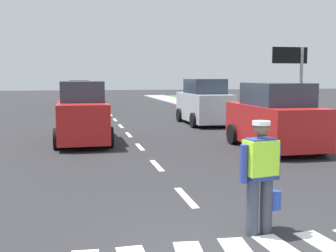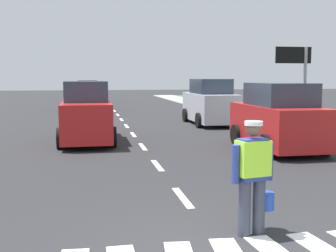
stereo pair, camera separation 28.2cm
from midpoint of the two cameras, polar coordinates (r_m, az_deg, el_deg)
name	(u,v)px [view 1 (the left image)]	position (r m, az deg, el deg)	size (l,w,h in m)	color
ground_plane	(110,115)	(26.16, -8.05, 1.52)	(96.00, 96.00, 0.00)	#28282B
sidewalk_right	(317,135)	(17.67, 18.82, -1.20)	(2.40, 72.00, 0.14)	#9E9E99
lane_center_line	(105,109)	(30.33, -8.63, 2.21)	(0.14, 46.40, 0.01)	silver
road_worker	(261,172)	(6.32, 11.11, -6.00)	(0.74, 0.46, 1.67)	#383D4C
lane_direction_sign	(294,73)	(13.80, 15.95, 6.82)	(1.16, 0.11, 3.20)	gray
car_oncoming_third	(79,93)	(37.49, -12.02, 4.38)	(2.08, 4.27, 1.99)	black
car_oncoming_lead	(83,114)	(15.26, -11.88, 1.58)	(1.89, 4.38, 2.14)	red
car_parked_curbside	(275,119)	(13.83, 13.51, 0.96)	(2.04, 4.00, 2.10)	red
car_oncoming_second	(79,98)	(28.74, -12.03, 3.74)	(1.89, 4.21, 2.00)	red
car_parked_far	(204,103)	(20.70, 4.43, 3.06)	(1.97, 4.32, 2.19)	silver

